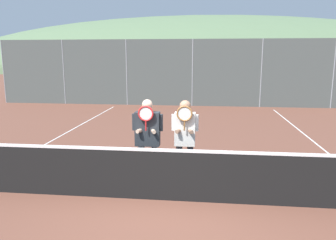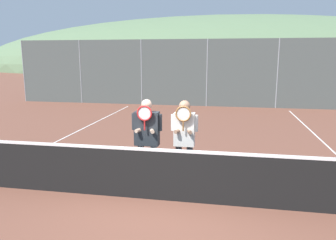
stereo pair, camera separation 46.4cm
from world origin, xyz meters
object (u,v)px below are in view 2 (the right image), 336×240
Objects in this scene: player_leftmost at (147,135)px; car_left_of_center at (204,85)px; car_center at (296,87)px; player_center_left at (184,136)px; car_far_left at (122,85)px.

player_leftmost is 13.54m from car_left_of_center.
player_leftmost is 0.42× the size of car_center.
car_left_of_center is (0.13, 13.54, -0.15)m from player_leftmost.
car_center is (4.66, 13.53, -0.16)m from player_center_left.
car_far_left is at bearing 179.96° from car_center.
car_far_left is at bearing 110.45° from player_leftmost.
player_center_left is 14.31m from car_center.
player_leftmost reaches higher than car_far_left.
player_center_left is at bearing -87.36° from car_left_of_center.
player_center_left is at bearing -66.66° from car_far_left.
car_left_of_center reaches higher than player_leftmost.
car_left_of_center is at bearing -1.47° from car_far_left.
car_center is (5.28, 0.13, -0.02)m from car_left_of_center.
car_far_left is (-5.84, 13.54, -0.21)m from player_center_left.
player_center_left is 0.41× the size of car_center.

